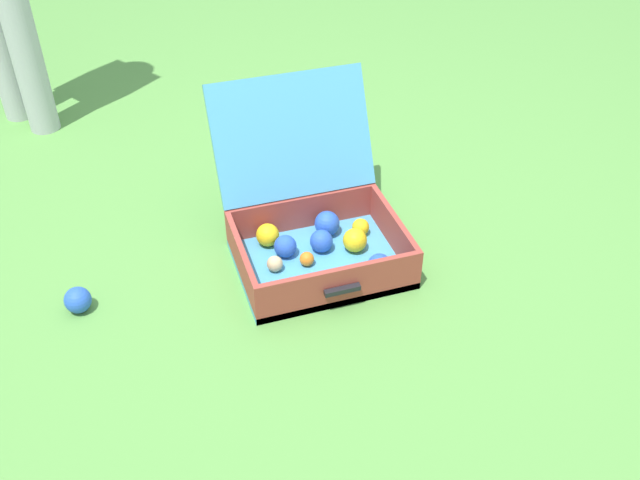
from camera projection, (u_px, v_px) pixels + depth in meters
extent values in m
plane|color=#569342|center=(295.00, 262.00, 2.31)|extent=(16.00, 16.00, 0.00)
cube|color=#4799C6|center=(320.00, 263.00, 2.28)|extent=(0.52, 0.40, 0.03)
cube|color=#9E3D33|center=(242.00, 265.00, 2.19)|extent=(0.02, 0.40, 0.14)
cube|color=#9E3D33|center=(394.00, 234.00, 2.31)|extent=(0.02, 0.40, 0.14)
cube|color=#9E3D33|center=(340.00, 287.00, 2.11)|extent=(0.48, 0.02, 0.14)
cube|color=#9E3D33|center=(302.00, 215.00, 2.39)|extent=(0.48, 0.02, 0.14)
cube|color=#4799C6|center=(292.00, 136.00, 2.31)|extent=(0.52, 0.19, 0.37)
cube|color=black|center=(342.00, 290.00, 2.09)|extent=(0.11, 0.02, 0.02)
sphere|color=yellow|center=(268.00, 235.00, 2.32)|extent=(0.08, 0.08, 0.08)
sphere|color=blue|center=(285.00, 246.00, 2.27)|extent=(0.07, 0.07, 0.07)
sphere|color=yellow|center=(361.00, 227.00, 2.37)|extent=(0.06, 0.06, 0.06)
sphere|color=#D1B784|center=(275.00, 264.00, 2.22)|extent=(0.05, 0.05, 0.05)
sphere|color=blue|center=(379.00, 265.00, 2.20)|extent=(0.07, 0.07, 0.07)
sphere|color=blue|center=(327.00, 223.00, 2.36)|extent=(0.08, 0.08, 0.08)
sphere|color=blue|center=(321.00, 241.00, 2.29)|extent=(0.07, 0.07, 0.07)
sphere|color=yellow|center=(355.00, 240.00, 2.29)|extent=(0.08, 0.08, 0.08)
sphere|color=orange|center=(307.00, 259.00, 2.24)|extent=(0.05, 0.05, 0.05)
sphere|color=orange|center=(275.00, 291.00, 2.11)|extent=(0.06, 0.06, 0.06)
sphere|color=blue|center=(78.00, 300.00, 2.11)|extent=(0.08, 0.08, 0.08)
cylinder|color=#B2B2B7|center=(20.00, 31.00, 2.74)|extent=(0.12, 0.12, 0.85)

